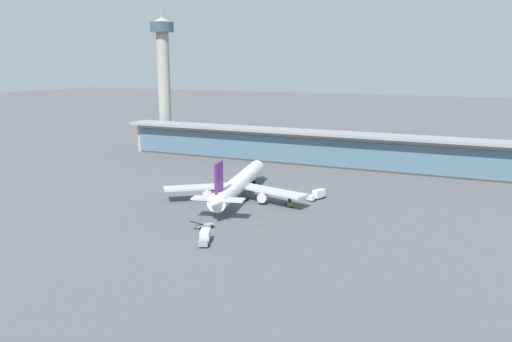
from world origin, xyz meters
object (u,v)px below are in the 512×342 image
Objects in this scene: service_truck_by_tail_white at (317,194)px; service_truck_mid_apron_grey at (204,225)px; control_tower at (164,73)px; safety_cone_alpha at (261,224)px; service_truck_under_wing_olive at (290,203)px; service_truck_near_nose_grey at (205,237)px; airliner_on_stand at (239,184)px; service_truck_on_taxiway_blue at (233,189)px.

service_truck_mid_apron_grey is at bearing -113.92° from service_truck_by_tail_white.
service_truck_mid_apron_grey is 0.09× the size of control_tower.
control_tower is 148.62m from safety_cone_alpha.
service_truck_under_wing_olive is at bearing -38.35° from control_tower.
service_truck_near_nose_grey is at bearing -59.31° from service_truck_mid_apron_grey.
airliner_on_stand is 12.13m from service_truck_on_taxiway_blue.
safety_cone_alpha is (6.63, 19.40, -1.37)m from service_truck_near_nose_grey.
service_truck_mid_apron_grey is (5.19, -31.35, -4.43)m from airliner_on_stand.
safety_cone_alpha is (-0.40, -21.70, -0.49)m from service_truck_under_wing_olive.
service_truck_by_tail_white is (12.57, 51.96, 0.00)m from service_truck_near_nose_grey.
airliner_on_stand is 28.78m from safety_cone_alpha.
service_truck_on_taxiway_blue is (-30.64, -1.51, -0.82)m from service_truck_by_tail_white.
service_truck_near_nose_grey is (11.19, -41.46, -3.55)m from airliner_on_stand.
service_truck_under_wing_olive is (7.03, 41.10, -0.88)m from service_truck_near_nose_grey.
safety_cone_alpha is at bearing -51.06° from airliner_on_stand.
control_tower is (-106.89, 69.32, 37.54)m from service_truck_by_tail_white.
airliner_on_stand reaches higher than service_truck_by_tail_white.
service_truck_on_taxiway_blue is at bearing 106.67° from service_truck_mid_apron_grey.
service_truck_near_nose_grey is 53.46m from service_truck_by_tail_white.
airliner_on_stand is at bearing -52.55° from service_truck_on_taxiway_blue.
service_truck_mid_apron_grey is at bearing -80.59° from airliner_on_stand.
airliner_on_stand is 9.94× the size of service_truck_mid_apron_grey.
service_truck_on_taxiway_blue is 110.92m from control_tower.
airliner_on_stand reaches higher than service_truck_mid_apron_grey.
control_tower reaches higher than service_truck_near_nose_grey.
service_truck_by_tail_white is at bearing 2.83° from service_truck_on_taxiway_blue.
service_truck_by_tail_white is at bearing 63.00° from service_truck_under_wing_olive.
service_truck_near_nose_grey is 158.17m from control_tower.
service_truck_by_tail_white is at bearing 79.67° from safety_cone_alpha.
service_truck_near_nose_grey is at bearing -74.89° from airliner_on_stand.
control_tower reaches higher than service_truck_by_tail_white.
service_truck_by_tail_white reaches higher than service_truck_mid_apron_grey.
safety_cone_alpha is at bearing -51.49° from service_truck_on_taxiway_blue.
safety_cone_alpha is (17.82, -22.06, -4.92)m from airliner_on_stand.
service_truck_by_tail_white is at bearing 23.85° from airliner_on_stand.
service_truck_near_nose_grey is 10.88× the size of safety_cone_alpha.
service_truck_mid_apron_grey is (-6.00, 10.10, -0.88)m from service_truck_near_nose_grey.
service_truck_on_taxiway_blue reaches higher than safety_cone_alpha.
service_truck_mid_apron_grey is 147.10m from control_tower.
service_truck_mid_apron_grey is 1.89× the size of service_truck_on_taxiway_blue.
service_truck_on_taxiway_blue is 39.68m from safety_cone_alpha.
service_truck_near_nose_grey is at bearing -70.29° from service_truck_on_taxiway_blue.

